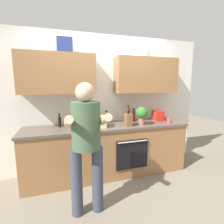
{
  "coord_description": "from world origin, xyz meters",
  "views": [
    {
      "loc": [
        -0.78,
        -2.73,
        1.6
      ],
      "look_at": [
        0.04,
        -0.1,
        1.15
      ],
      "focal_mm": 26.82,
      "sensor_mm": 36.0,
      "label": 1
    }
  ],
  "objects_px": {
    "bottle_oil": "(106,118)",
    "bottle_soy": "(60,121)",
    "bottle_syrup": "(90,121)",
    "knife_block": "(128,120)",
    "bottle_soda": "(74,122)",
    "bottle_vinegar": "(128,114)",
    "cup_tea": "(86,124)",
    "cup_ceramic": "(169,120)",
    "bottle_wine": "(134,116)",
    "grocery_bag_bread": "(100,121)",
    "person_standing": "(86,139)",
    "grocery_bag_crisps": "(158,116)",
    "potted_herb": "(142,114)"
  },
  "relations": [
    {
      "from": "bottle_oil",
      "to": "knife_block",
      "type": "height_order",
      "value": "knife_block"
    },
    {
      "from": "person_standing",
      "to": "grocery_bag_crisps",
      "type": "height_order",
      "value": "person_standing"
    },
    {
      "from": "bottle_soda",
      "to": "cup_ceramic",
      "type": "relative_size",
      "value": 2.62
    },
    {
      "from": "bottle_soda",
      "to": "grocery_bag_bread",
      "type": "distance_m",
      "value": 0.42
    },
    {
      "from": "bottle_syrup",
      "to": "bottle_vinegar",
      "type": "bearing_deg",
      "value": 26.48
    },
    {
      "from": "bottle_soy",
      "to": "knife_block",
      "type": "distance_m",
      "value": 1.16
    },
    {
      "from": "bottle_soy",
      "to": "bottle_wine",
      "type": "height_order",
      "value": "bottle_wine"
    },
    {
      "from": "cup_tea",
      "to": "bottle_syrup",
      "type": "bearing_deg",
      "value": -78.84
    },
    {
      "from": "grocery_bag_crisps",
      "to": "grocery_bag_bread",
      "type": "bearing_deg",
      "value": -172.0
    },
    {
      "from": "bottle_soda",
      "to": "bottle_syrup",
      "type": "distance_m",
      "value": 0.31
    },
    {
      "from": "bottle_oil",
      "to": "bottle_soy",
      "type": "relative_size",
      "value": 1.01
    },
    {
      "from": "person_standing",
      "to": "bottle_vinegar",
      "type": "height_order",
      "value": "person_standing"
    },
    {
      "from": "bottle_oil",
      "to": "grocery_bag_crisps",
      "type": "height_order",
      "value": "bottle_oil"
    },
    {
      "from": "knife_block",
      "to": "grocery_bag_crisps",
      "type": "xyz_separation_m",
      "value": [
        0.74,
        0.24,
        -0.01
      ]
    },
    {
      "from": "cup_tea",
      "to": "grocery_bag_bread",
      "type": "relative_size",
      "value": 0.47
    },
    {
      "from": "bottle_oil",
      "to": "bottle_vinegar",
      "type": "bearing_deg",
      "value": 4.93
    },
    {
      "from": "bottle_oil",
      "to": "cup_tea",
      "type": "relative_size",
      "value": 2.28
    },
    {
      "from": "bottle_soy",
      "to": "potted_herb",
      "type": "height_order",
      "value": "potted_herb"
    },
    {
      "from": "bottle_oil",
      "to": "bottle_vinegar",
      "type": "distance_m",
      "value": 0.45
    },
    {
      "from": "cup_ceramic",
      "to": "grocery_bag_crisps",
      "type": "height_order",
      "value": "grocery_bag_crisps"
    },
    {
      "from": "bottle_vinegar",
      "to": "bottle_soy",
      "type": "relative_size",
      "value": 1.39
    },
    {
      "from": "person_standing",
      "to": "bottle_soda",
      "type": "xyz_separation_m",
      "value": [
        -0.07,
        0.85,
        0.04
      ]
    },
    {
      "from": "person_standing",
      "to": "bottle_soy",
      "type": "height_order",
      "value": "person_standing"
    },
    {
      "from": "bottle_syrup",
      "to": "bottle_oil",
      "type": "bearing_deg",
      "value": 45.1
    },
    {
      "from": "bottle_syrup",
      "to": "cup_tea",
      "type": "bearing_deg",
      "value": 101.16
    },
    {
      "from": "cup_tea",
      "to": "grocery_bag_bread",
      "type": "xyz_separation_m",
      "value": [
        0.23,
        -0.05,
        0.04
      ]
    },
    {
      "from": "grocery_bag_crisps",
      "to": "grocery_bag_bread",
      "type": "height_order",
      "value": "grocery_bag_crisps"
    },
    {
      "from": "bottle_syrup",
      "to": "grocery_bag_bread",
      "type": "bearing_deg",
      "value": 33.5
    },
    {
      "from": "bottle_oil",
      "to": "cup_ceramic",
      "type": "distance_m",
      "value": 1.16
    },
    {
      "from": "bottle_wine",
      "to": "cup_ceramic",
      "type": "relative_size",
      "value": 2.9
    },
    {
      "from": "bottle_oil",
      "to": "bottle_wine",
      "type": "height_order",
      "value": "bottle_wine"
    },
    {
      "from": "bottle_oil",
      "to": "cup_ceramic",
      "type": "bearing_deg",
      "value": -15.97
    },
    {
      "from": "bottle_vinegar",
      "to": "grocery_bag_crisps",
      "type": "relative_size",
      "value": 1.47
    },
    {
      "from": "cup_ceramic",
      "to": "grocery_bag_bread",
      "type": "relative_size",
      "value": 0.42
    },
    {
      "from": "bottle_vinegar",
      "to": "grocery_bag_bread",
      "type": "height_order",
      "value": "bottle_vinegar"
    },
    {
      "from": "bottle_wine",
      "to": "bottle_oil",
      "type": "bearing_deg",
      "value": 177.83
    },
    {
      "from": "cup_tea",
      "to": "grocery_bag_bread",
      "type": "distance_m",
      "value": 0.24
    },
    {
      "from": "bottle_wine",
      "to": "cup_ceramic",
      "type": "height_order",
      "value": "bottle_wine"
    },
    {
      "from": "bottle_vinegar",
      "to": "cup_tea",
      "type": "bearing_deg",
      "value": -165.26
    },
    {
      "from": "grocery_bag_crisps",
      "to": "potted_herb",
      "type": "bearing_deg",
      "value": -154.86
    },
    {
      "from": "cup_tea",
      "to": "knife_block",
      "type": "distance_m",
      "value": 0.72
    },
    {
      "from": "knife_block",
      "to": "potted_herb",
      "type": "height_order",
      "value": "potted_herb"
    },
    {
      "from": "bottle_oil",
      "to": "knife_block",
      "type": "xyz_separation_m",
      "value": [
        0.31,
        -0.3,
        0.01
      ]
    },
    {
      "from": "bottle_syrup",
      "to": "cup_ceramic",
      "type": "height_order",
      "value": "bottle_syrup"
    },
    {
      "from": "bottle_vinegar",
      "to": "cup_tea",
      "type": "distance_m",
      "value": 0.88
    },
    {
      "from": "bottle_soda",
      "to": "bottle_soy",
      "type": "relative_size",
      "value": 1.04
    },
    {
      "from": "person_standing",
      "to": "bottle_soda",
      "type": "height_order",
      "value": "person_standing"
    },
    {
      "from": "person_standing",
      "to": "knife_block",
      "type": "distance_m",
      "value": 1.08
    },
    {
      "from": "cup_tea",
      "to": "cup_ceramic",
      "type": "bearing_deg",
      "value": -5.07
    },
    {
      "from": "bottle_soda",
      "to": "bottle_vinegar",
      "type": "bearing_deg",
      "value": 10.66
    }
  ]
}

